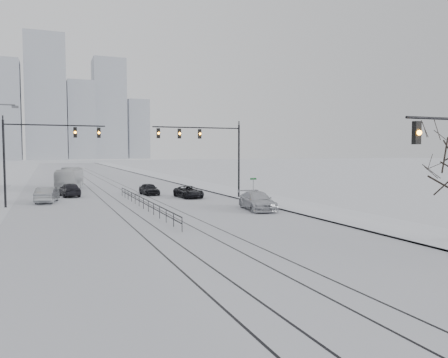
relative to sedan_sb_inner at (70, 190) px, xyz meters
The scene contains 16 objects.
ground 44.14m from the sedan_sb_inner, 82.74° to the right, with size 500.00×500.00×0.00m, color silver.
road 17.17m from the sedan_sb_inner, 71.03° to the left, with size 22.00×260.00×0.02m, color silver.
sidewalk_east 25.05m from the sedan_sb_inner, 40.37° to the left, with size 5.00×260.00×0.16m, color white.
curb 23.24m from the sedan_sb_inner, 44.29° to the left, with size 0.10×260.00×0.12m, color gray.
tram_rails 6.78m from the sedan_sb_inner, 34.14° to the right, with size 5.30×180.00×0.01m.
skyline 232.02m from the sedan_sb_inner, 87.36° to the left, with size 96.00×48.00×72.00m.
traffic_mast_ne 17.04m from the sedan_sb_inner, 32.62° to the right, with size 9.60×0.37×8.00m.
traffic_mast_nw 9.60m from the sedan_sb_inner, 110.73° to the right, with size 9.10×0.37×8.00m.
median_fence 14.87m from the sedan_sb_inner, 67.97° to the right, with size 0.06×24.00×1.00m.
street_sign 21.01m from the sedan_sb_inner, 34.14° to the right, with size 0.70×0.06×2.40m.
sedan_sb_inner is the anchor object (origin of this frame).
sedan_sb_outer 5.84m from the sedan_sb_inner, 113.85° to the right, with size 1.67×4.79×1.58m, color #999DA0.
sedan_nb_front 13.68m from the sedan_sb_inner, 27.72° to the right, with size 2.14×4.65×1.29m, color black.
sedan_nb_right 23.36m from the sedan_sb_inner, 51.13° to the right, with size 2.22×5.47×1.59m, color silver.
sedan_nb_far 8.90m from the sedan_sb_inner, ahead, with size 1.60×3.98×1.36m, color black.
box_truck 9.68m from the sedan_sb_inner, 87.23° to the left, with size 2.43×10.40×2.90m, color silver.
Camera 1 is at (-7.82, -8.42, 5.16)m, focal length 35.00 mm.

